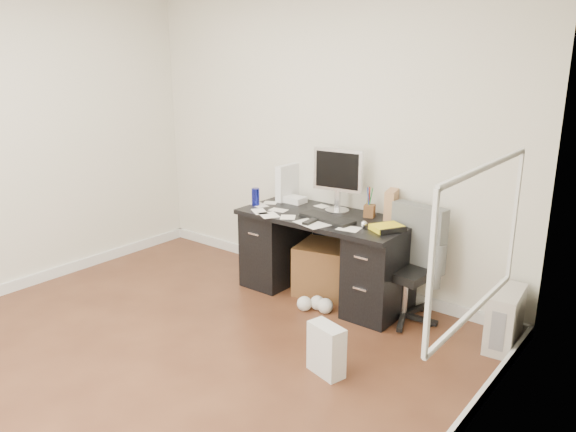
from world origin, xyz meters
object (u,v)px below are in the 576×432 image
at_px(lcd_monitor, 338,180).
at_px(keyboard, 327,218).
at_px(pc_tower, 505,319).
at_px(office_chair, 406,265).
at_px(wicker_basket, 324,268).
at_px(desk, 325,254).

xyz_separation_m(lcd_monitor, keyboard, (0.07, -0.26, -0.27)).
bearing_deg(lcd_monitor, pc_tower, -10.27).
relative_size(keyboard, pc_tower, 1.12).
bearing_deg(office_chair, lcd_monitor, 178.49).
bearing_deg(pc_tower, office_chair, 177.79).
relative_size(pc_tower, wicker_basket, 0.98).
distance_m(office_chair, pc_tower, 0.82).
bearing_deg(keyboard, desk, 138.69).
bearing_deg(pc_tower, desk, 177.53).
bearing_deg(keyboard, pc_tower, 15.22).
distance_m(lcd_monitor, wicker_basket, 0.82).
height_order(desk, lcd_monitor, lcd_monitor).
distance_m(keyboard, wicker_basket, 0.58).
xyz_separation_m(desk, lcd_monitor, (0.02, 0.15, 0.64)).
relative_size(desk, office_chair, 1.61).
bearing_deg(wicker_basket, desk, -55.01).
xyz_separation_m(lcd_monitor, office_chair, (0.74, -0.12, -0.57)).
bearing_deg(wicker_basket, keyboard, -51.53).
height_order(keyboard, office_chair, office_chair).
xyz_separation_m(desk, pc_tower, (1.55, 0.08, -0.18)).
bearing_deg(pc_tower, wicker_basket, 174.88).
distance_m(desk, office_chair, 0.77).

